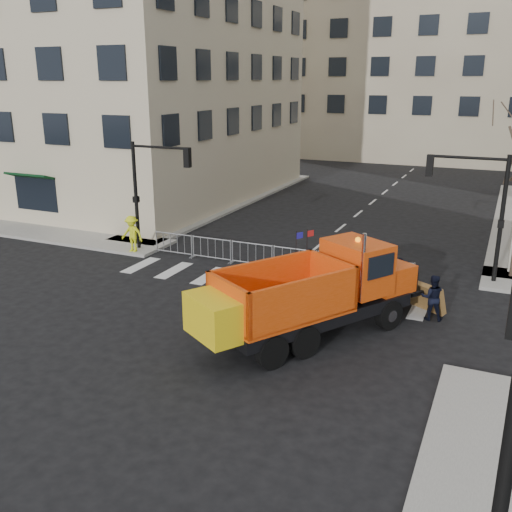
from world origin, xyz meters
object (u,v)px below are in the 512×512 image
at_px(cop_a, 379,289).
at_px(newspaper_box, 389,259).
at_px(cop_b, 432,297).
at_px(worker, 132,234).
at_px(plow_truck, 310,292).
at_px(cop_c, 399,284).

relative_size(cop_a, newspaper_box, 1.77).
relative_size(cop_b, worker, 0.94).
distance_m(worker, newspaper_box, 12.25).
relative_size(cop_a, worker, 1.09).
relative_size(plow_truck, newspaper_box, 8.39).
height_order(cop_b, newspaper_box, cop_b).
bearing_deg(worker, cop_a, -12.15).
bearing_deg(cop_a, cop_b, 155.27).
bearing_deg(newspaper_box, cop_b, -63.35).
height_order(plow_truck, cop_a, plow_truck).
bearing_deg(plow_truck, cop_b, -15.85).
bearing_deg(cop_a, cop_c, -162.59).
bearing_deg(cop_a, worker, -44.27).
xyz_separation_m(plow_truck, newspaper_box, (1.07, 7.50, -0.91)).
distance_m(cop_b, worker, 14.64).
bearing_deg(newspaper_box, worker, -172.87).
xyz_separation_m(cop_b, worker, (-14.47, 2.19, 0.21)).
bearing_deg(plow_truck, cop_c, 0.28).
distance_m(cop_b, cop_c, 1.35).
bearing_deg(plow_truck, worker, 95.29).
distance_m(plow_truck, cop_a, 3.41).
height_order(plow_truck, worker, plow_truck).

